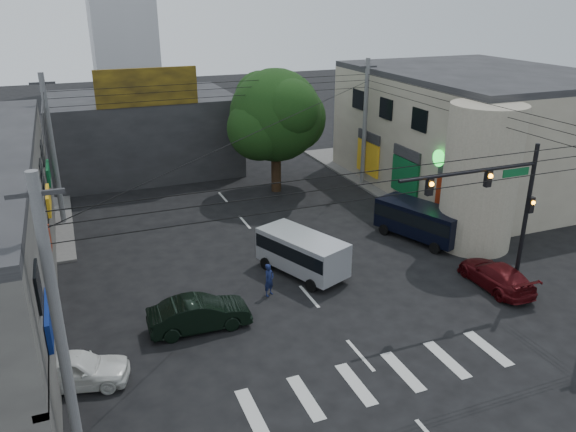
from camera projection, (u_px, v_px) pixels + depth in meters
ground at (327, 318)px, 24.72m from camera, size 160.00×160.00×0.00m
sidewalk_far_right at (430, 166)px, 46.45m from camera, size 16.00×16.00×0.15m
building_right at (476, 132)px, 40.69m from camera, size 14.00×18.00×8.00m
corner_column at (480, 178)px, 30.50m from camera, size 4.00×4.00×8.00m
building_far at (142, 133)px, 44.70m from camera, size 14.00×10.00×6.00m
billboard at (147, 87)px, 38.89m from camera, size 7.00×0.30×2.60m
street_tree at (276, 116)px, 38.78m from camera, size 6.40×6.40×8.70m
traffic_gantry at (500, 199)px, 24.78m from camera, size 7.10×0.35×7.20m
utility_pole_near_left at (59, 330)px, 15.52m from camera, size 0.32×0.32×9.20m
utility_pole_far_left at (53, 152)px, 33.23m from camera, size 0.32×0.32×9.20m
utility_pole_far_right at (365, 124)px, 40.48m from camera, size 0.32×0.32×9.20m
dark_sedan at (199, 314)px, 23.68m from camera, size 1.69×4.36×1.41m
white_compact at (74, 369)px, 20.21m from camera, size 3.42×4.66×1.34m
maroon_sedan at (496, 275)px, 27.09m from camera, size 2.03×4.44×1.26m
silver_minivan at (302, 255)px, 28.28m from camera, size 6.22×5.36×2.07m
navy_van at (420, 222)px, 32.32m from camera, size 6.48×5.38×2.07m
traffic_officer at (269, 280)px, 26.30m from camera, size 0.93×0.91×1.61m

